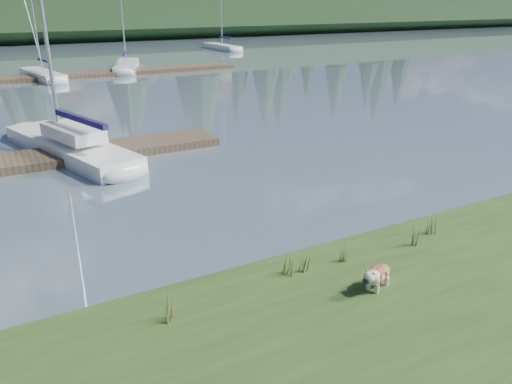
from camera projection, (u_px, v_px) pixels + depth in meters
ground at (42, 80)px, 36.11m from camera, size 200.00×200.00×0.00m
ridge at (1, 21)px, 70.39m from camera, size 200.00×20.00×5.00m
bulldog at (378, 274)px, 9.38m from camera, size 0.81×0.49×0.48m
sailboat_main at (62, 141)px, 18.99m from camera, size 4.13×8.83×12.54m
dock_far at (71, 76)px, 36.95m from camera, size 26.00×2.20×0.30m
sailboat_bg_2 at (40, 74)px, 36.61m from camera, size 2.73×7.33×10.89m
sailboat_bg_3 at (127, 64)px, 41.71m from camera, size 4.16×8.43×12.21m
sailboat_bg_5 at (219, 46)px, 57.59m from camera, size 1.75×8.06×11.47m
weed_0 at (291, 263)px, 9.89m from camera, size 0.17×0.14×0.57m
weed_1 at (304, 263)px, 10.00m from camera, size 0.17×0.14×0.44m
weed_2 at (415, 235)px, 11.09m from camera, size 0.17×0.14×0.55m
weed_3 at (169, 306)px, 8.47m from camera, size 0.17×0.14×0.62m
weed_4 at (345, 254)px, 10.37m from camera, size 0.17×0.14×0.39m
weed_5 at (432, 225)px, 11.58m from camera, size 0.17×0.14×0.55m
mud_lip at (238, 281)px, 10.24m from camera, size 60.00×0.50×0.14m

